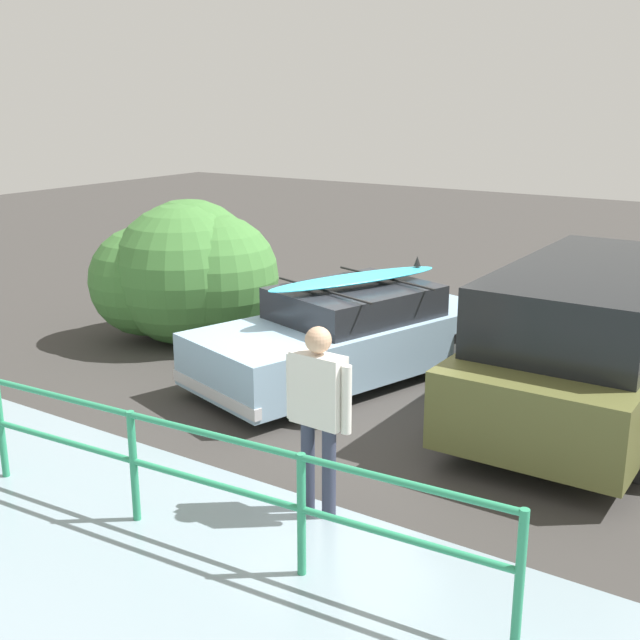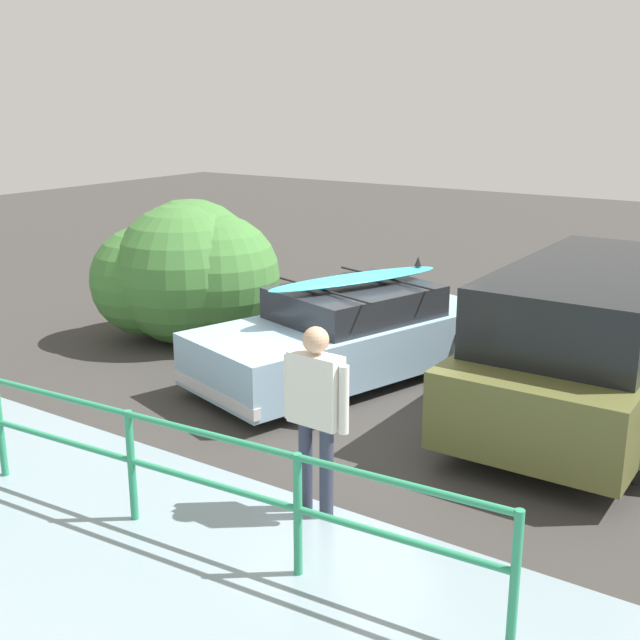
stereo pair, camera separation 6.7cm
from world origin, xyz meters
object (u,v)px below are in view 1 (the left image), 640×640
at_px(bush_near_left, 190,275).
at_px(suv_car, 593,339).
at_px(sedan_car, 347,335).
at_px(person_bystander, 318,404).

bearing_deg(bush_near_left, suv_car, -177.31).
bearing_deg(suv_car, sedan_car, 9.57).
bearing_deg(person_bystander, suv_car, -110.20).
distance_m(sedan_car, person_bystander, 3.64).
relative_size(sedan_car, bush_near_left, 1.65).
xyz_separation_m(suv_car, bush_near_left, (5.98, 0.28, 0.08)).
xyz_separation_m(sedan_car, bush_near_left, (2.95, -0.23, 0.41)).
relative_size(suv_car, person_bystander, 2.86).
relative_size(person_bystander, bush_near_left, 0.64).
bearing_deg(person_bystander, bush_near_left, -36.70).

